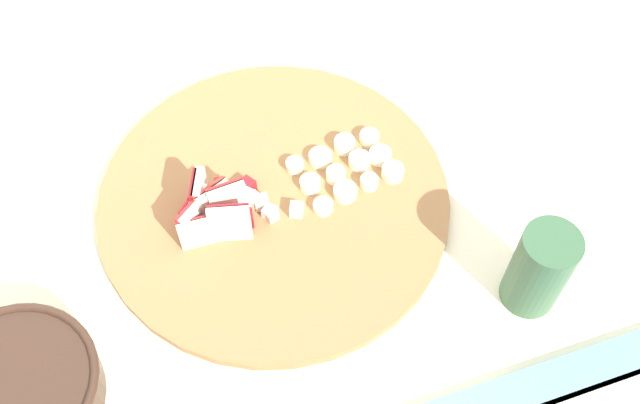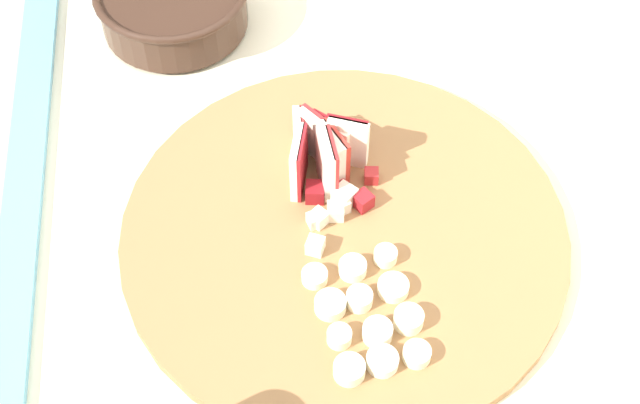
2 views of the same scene
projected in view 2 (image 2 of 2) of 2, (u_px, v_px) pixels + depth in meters
The scene contains 7 objects.
tiled_countertop at pixel (337, 356), 1.34m from camera, with size 1.22×0.71×0.92m.
tile_backsplash at pixel (638, 225), 1.15m from camera, with size 2.40×0.04×1.46m, color silver.
cutting_board at pixel (344, 234), 0.91m from camera, with size 0.44×0.44×0.01m, color olive.
apple_wedge_fan at pixel (323, 150), 0.93m from camera, with size 0.09×0.09×0.07m.
apple_dice_pile at pixel (336, 204), 0.91m from camera, with size 0.10×0.09×0.02m.
banana_slice_rows at pixel (368, 316), 0.84m from camera, with size 0.14×0.11×0.02m.
ceramic_bowl at pixel (173, 3), 1.07m from camera, with size 0.18×0.18×0.06m.
Camera 2 is at (0.61, -0.10, 1.67)m, focal length 51.31 mm.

